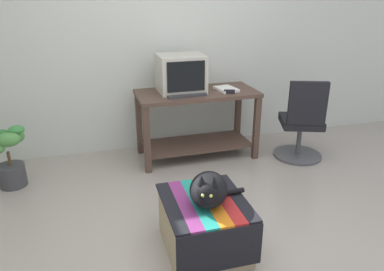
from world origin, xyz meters
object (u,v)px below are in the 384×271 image
(tv_monitor, at_px, (181,74))
(potted_plant, at_px, (9,157))
(book, at_px, (226,89))
(cat, at_px, (209,190))
(stapler, at_px, (229,92))
(keyboard, at_px, (186,95))
(ottoman_with_blanket, at_px, (204,225))
(office_chair, at_px, (302,125))
(desk, at_px, (197,113))

(tv_monitor, height_order, potted_plant, tv_monitor)
(tv_monitor, xyz_separation_m, book, (0.47, -0.09, -0.17))
(tv_monitor, relative_size, book, 1.91)
(cat, height_order, stapler, stapler)
(keyboard, height_order, ottoman_with_blanket, keyboard)
(book, bearing_deg, stapler, -105.59)
(keyboard, bearing_deg, tv_monitor, 85.02)
(tv_monitor, distance_m, ottoman_with_blanket, 1.78)
(potted_plant, relative_size, office_chair, 0.66)
(cat, bearing_deg, office_chair, 61.75)
(book, distance_m, ottoman_with_blanket, 1.77)
(tv_monitor, relative_size, ottoman_with_blanket, 0.72)
(book, xyz_separation_m, stapler, (-0.01, -0.13, 0.01))
(desk, distance_m, cat, 1.65)
(tv_monitor, distance_m, potted_plant, 1.82)
(cat, relative_size, potted_plant, 0.79)
(desk, relative_size, keyboard, 3.17)
(keyboard, bearing_deg, cat, -105.34)
(potted_plant, bearing_deg, book, 4.14)
(tv_monitor, xyz_separation_m, office_chair, (1.21, -0.43, -0.53))
(book, distance_m, office_chair, 0.89)
(office_chair, bearing_deg, tv_monitor, -0.26)
(cat, bearing_deg, book, 87.41)
(book, bearing_deg, tv_monitor, 160.05)
(cat, bearing_deg, desk, 97.91)
(book, height_order, office_chair, office_chair)
(stapler, bearing_deg, book, 10.94)
(potted_plant, relative_size, stapler, 5.33)
(desk, xyz_separation_m, cat, (-0.39, -1.60, 0.01))
(keyboard, bearing_deg, stapler, -10.55)
(office_chair, bearing_deg, cat, 59.56)
(stapler, bearing_deg, desk, 77.64)
(ottoman_with_blanket, bearing_deg, book, 64.97)
(cat, distance_m, office_chair, 1.89)
(cat, height_order, potted_plant, cat)
(keyboard, xyz_separation_m, cat, (-0.23, -1.47, -0.24))
(office_chair, height_order, stapler, office_chair)
(keyboard, bearing_deg, book, 5.17)
(keyboard, relative_size, ottoman_with_blanket, 0.61)
(book, bearing_deg, potted_plant, 174.51)
(tv_monitor, height_order, book, tv_monitor)
(keyboard, relative_size, stapler, 3.64)
(desk, height_order, stapler, stapler)
(desk, relative_size, book, 5.11)
(ottoman_with_blanket, bearing_deg, office_chair, 39.06)
(office_chair, xyz_separation_m, stapler, (-0.75, 0.22, 0.37))
(office_chair, bearing_deg, potted_plant, 15.59)
(cat, relative_size, stapler, 4.23)
(ottoman_with_blanket, height_order, office_chair, office_chair)
(tv_monitor, xyz_separation_m, cat, (-0.23, -1.65, -0.42))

